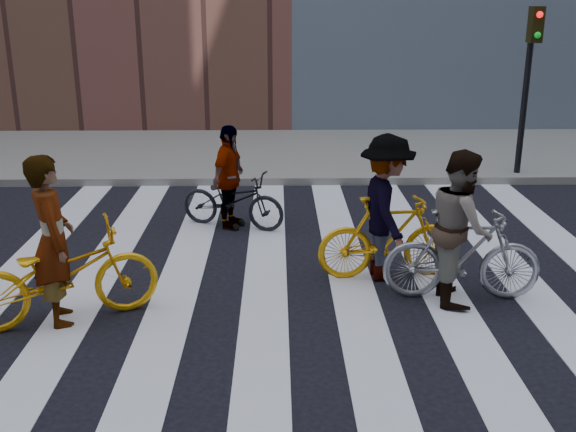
{
  "coord_description": "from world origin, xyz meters",
  "views": [
    {
      "loc": [
        -0.39,
        -7.58,
        3.47
      ],
      "look_at": [
        -0.26,
        0.3,
        0.91
      ],
      "focal_mm": 42.0,
      "sensor_mm": 36.0,
      "label": 1
    }
  ],
  "objects_px": {
    "rider_left": "(53,241)",
    "rider_mid": "(460,227)",
    "bike_dark_rear": "(233,200)",
    "rider_rear": "(229,177)",
    "bike_yellow_left": "(61,275)",
    "bike_yellow_right": "(389,237)",
    "rider_right": "(386,208)",
    "traffic_signal": "(530,64)",
    "bike_silver_mid": "(462,255)"
  },
  "relations": [
    {
      "from": "traffic_signal",
      "to": "bike_silver_mid",
      "type": "height_order",
      "value": "traffic_signal"
    },
    {
      "from": "bike_yellow_right",
      "to": "bike_silver_mid",
      "type": "bearing_deg",
      "value": -135.37
    },
    {
      "from": "traffic_signal",
      "to": "bike_dark_rear",
      "type": "distance_m",
      "value": 6.42
    },
    {
      "from": "rider_right",
      "to": "traffic_signal",
      "type": "bearing_deg",
      "value": -39.82
    },
    {
      "from": "traffic_signal",
      "to": "rider_right",
      "type": "height_order",
      "value": "traffic_signal"
    },
    {
      "from": "bike_silver_mid",
      "to": "rider_right",
      "type": "distance_m",
      "value": 1.12
    },
    {
      "from": "bike_yellow_left",
      "to": "rider_right",
      "type": "relative_size",
      "value": 1.12
    },
    {
      "from": "rider_left",
      "to": "rider_mid",
      "type": "relative_size",
      "value": 1.04
    },
    {
      "from": "rider_mid",
      "to": "rider_right",
      "type": "height_order",
      "value": "rider_right"
    },
    {
      "from": "bike_silver_mid",
      "to": "rider_left",
      "type": "relative_size",
      "value": 0.98
    },
    {
      "from": "bike_dark_rear",
      "to": "rider_rear",
      "type": "relative_size",
      "value": 1.05
    },
    {
      "from": "rider_mid",
      "to": "rider_right",
      "type": "distance_m",
      "value": 1.02
    },
    {
      "from": "traffic_signal",
      "to": "bike_yellow_left",
      "type": "xyz_separation_m",
      "value": [
        -7.18,
        -6.0,
        -1.72
      ]
    },
    {
      "from": "rider_left",
      "to": "rider_rear",
      "type": "xyz_separation_m",
      "value": [
        1.69,
        3.23,
        -0.14
      ]
    },
    {
      "from": "bike_dark_rear",
      "to": "rider_rear",
      "type": "height_order",
      "value": "rider_rear"
    },
    {
      "from": "bike_yellow_left",
      "to": "rider_left",
      "type": "height_order",
      "value": "rider_left"
    },
    {
      "from": "bike_dark_rear",
      "to": "rider_rear",
      "type": "bearing_deg",
      "value": 110.39
    },
    {
      "from": "bike_yellow_right",
      "to": "rider_right",
      "type": "height_order",
      "value": "rider_right"
    },
    {
      "from": "bike_yellow_left",
      "to": "bike_silver_mid",
      "type": "distance_m",
      "value": 4.62
    },
    {
      "from": "traffic_signal",
      "to": "rider_rear",
      "type": "distance_m",
      "value": 6.37
    },
    {
      "from": "bike_silver_mid",
      "to": "bike_dark_rear",
      "type": "height_order",
      "value": "bike_silver_mid"
    },
    {
      "from": "rider_left",
      "to": "rider_mid",
      "type": "height_order",
      "value": "rider_left"
    },
    {
      "from": "rider_mid",
      "to": "bike_yellow_left",
      "type": "bearing_deg",
      "value": 99.66
    },
    {
      "from": "rider_rear",
      "to": "bike_dark_rear",
      "type": "bearing_deg",
      "value": -69.61
    },
    {
      "from": "rider_left",
      "to": "rider_mid",
      "type": "bearing_deg",
      "value": -106.03
    },
    {
      "from": "traffic_signal",
      "to": "rider_left",
      "type": "distance_m",
      "value": 9.49
    },
    {
      "from": "rider_left",
      "to": "rider_rear",
      "type": "relative_size",
      "value": 1.17
    },
    {
      "from": "rider_mid",
      "to": "rider_rear",
      "type": "xyz_separation_m",
      "value": [
        -2.9,
        2.71,
        -0.1
      ]
    },
    {
      "from": "bike_yellow_right",
      "to": "rider_left",
      "type": "relative_size",
      "value": 0.95
    },
    {
      "from": "rider_mid",
      "to": "rider_rear",
      "type": "bearing_deg",
      "value": 50.07
    },
    {
      "from": "rider_right",
      "to": "bike_yellow_right",
      "type": "bearing_deg",
      "value": -94.46
    },
    {
      "from": "traffic_signal",
      "to": "rider_mid",
      "type": "relative_size",
      "value": 1.81
    },
    {
      "from": "rider_mid",
      "to": "bike_silver_mid",
      "type": "bearing_deg",
      "value": -86.79
    },
    {
      "from": "bike_yellow_left",
      "to": "bike_yellow_right",
      "type": "height_order",
      "value": "bike_yellow_left"
    },
    {
      "from": "bike_silver_mid",
      "to": "traffic_signal",
      "type": "bearing_deg",
      "value": -22.14
    },
    {
      "from": "bike_yellow_left",
      "to": "rider_left",
      "type": "bearing_deg",
      "value": 67.59
    },
    {
      "from": "rider_right",
      "to": "rider_mid",
      "type": "bearing_deg",
      "value": -135.37
    },
    {
      "from": "rider_mid",
      "to": "bike_dark_rear",
      "type": "bearing_deg",
      "value": 49.57
    },
    {
      "from": "bike_yellow_right",
      "to": "rider_rear",
      "type": "distance_m",
      "value": 3.0
    },
    {
      "from": "rider_left",
      "to": "rider_right",
      "type": "distance_m",
      "value": 3.99
    },
    {
      "from": "bike_dark_rear",
      "to": "rider_mid",
      "type": "height_order",
      "value": "rider_mid"
    },
    {
      "from": "bike_yellow_left",
      "to": "bike_dark_rear",
      "type": "height_order",
      "value": "bike_yellow_left"
    },
    {
      "from": "bike_yellow_right",
      "to": "rider_rear",
      "type": "height_order",
      "value": "rider_rear"
    },
    {
      "from": "bike_yellow_left",
      "to": "bike_silver_mid",
      "type": "bearing_deg",
      "value": -106.03
    },
    {
      "from": "bike_dark_rear",
      "to": "rider_left",
      "type": "height_order",
      "value": "rider_left"
    },
    {
      "from": "traffic_signal",
      "to": "rider_left",
      "type": "bearing_deg",
      "value": -140.34
    },
    {
      "from": "rider_right",
      "to": "bike_dark_rear",
      "type": "bearing_deg",
      "value": 40.95
    },
    {
      "from": "bike_yellow_right",
      "to": "traffic_signal",
      "type": "bearing_deg",
      "value": -39.42
    },
    {
      "from": "rider_left",
      "to": "rider_mid",
      "type": "xyz_separation_m",
      "value": [
        4.59,
        0.51,
        -0.04
      ]
    },
    {
      "from": "bike_silver_mid",
      "to": "bike_yellow_right",
      "type": "bearing_deg",
      "value": 52.29
    }
  ]
}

